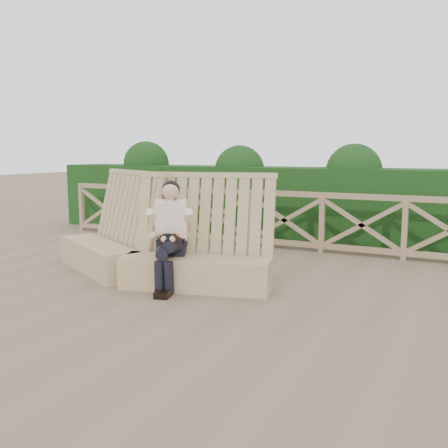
% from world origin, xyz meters
% --- Properties ---
extents(ground, '(60.00, 60.00, 0.00)m').
position_xyz_m(ground, '(0.00, 0.00, 0.00)').
color(ground, brown).
rests_on(ground, ground).
extents(bench, '(3.90, 1.63, 1.56)m').
position_xyz_m(bench, '(-1.02, 0.52, 0.39)').
color(bench, '#896D4E').
rests_on(bench, ground).
extents(woman, '(0.63, 0.95, 1.45)m').
position_xyz_m(woman, '(-0.45, 0.26, 0.76)').
color(woman, black).
rests_on(woman, ground).
extents(guardrail, '(10.10, 0.09, 1.10)m').
position_xyz_m(guardrail, '(0.00, 3.50, 0.55)').
color(guardrail, '#846C4D').
rests_on(guardrail, ground).
extents(hedge, '(12.00, 1.20, 1.50)m').
position_xyz_m(hedge, '(0.00, 4.70, 0.75)').
color(hedge, black).
rests_on(hedge, ground).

